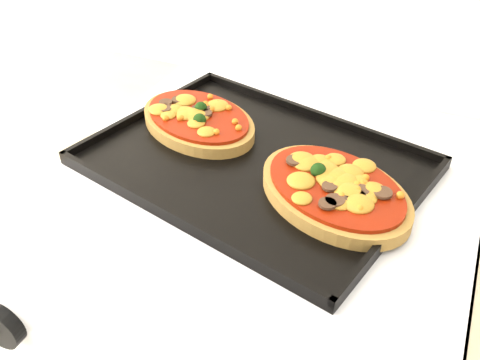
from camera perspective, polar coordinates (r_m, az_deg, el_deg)
The scene contains 4 objects.
knob_left at distance 0.71m, azimuth -24.13°, elevation -13.98°, with size 0.06×0.06×0.02m, color black.
baking_tray at distance 0.78m, azimuth 1.52°, elevation 2.11°, with size 0.46×0.34×0.02m, color black.
pizza_left at distance 0.86m, azimuth -4.50°, elevation 6.54°, with size 0.21×0.15×0.03m, color olive, non-canonical shape.
pizza_right at distance 0.71m, azimuth 10.09°, elevation -0.95°, with size 0.23×0.16×0.03m, color olive, non-canonical shape.
Camera 1 is at (0.23, 1.12, 1.37)m, focal length 40.00 mm.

